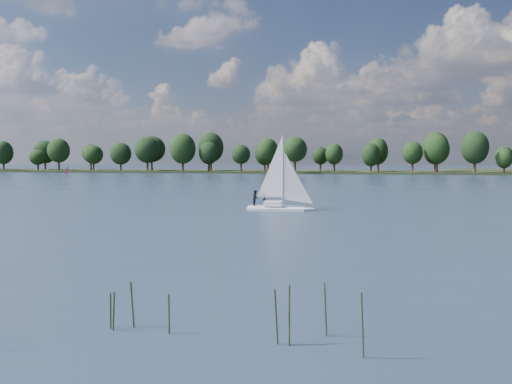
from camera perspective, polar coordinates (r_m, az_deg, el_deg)
ground at (r=127.69m, az=4.71°, el=0.62°), size 700.00×700.00×0.00m
far_shore at (r=239.16m, az=8.02°, el=1.92°), size 660.00×40.00×1.50m
sailboat at (r=68.00m, az=2.07°, el=0.41°), size 7.43×2.43×9.66m
dinghy_pink at (r=213.61m, az=-18.25°, el=1.87°), size 2.67×2.58×4.26m
treeline at (r=236.27m, az=4.34°, el=3.92°), size 562.62×74.38×18.57m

